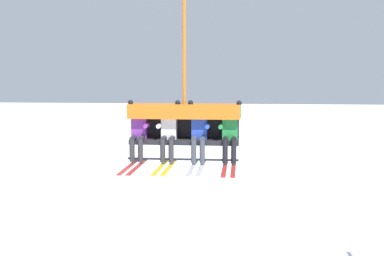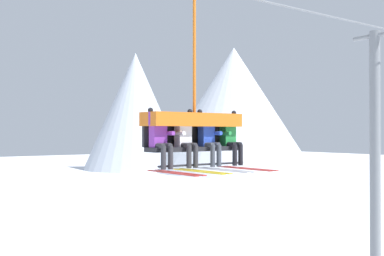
{
  "view_description": "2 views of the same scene",
  "coord_description": "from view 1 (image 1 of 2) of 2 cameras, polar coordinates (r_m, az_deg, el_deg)",
  "views": [
    {
      "loc": [
        2.21,
        -10.91,
        6.34
      ],
      "look_at": [
        1.19,
        -0.85,
        5.25
      ],
      "focal_mm": 45.0,
      "sensor_mm": 36.0,
      "label": 1
    },
    {
      "loc": [
        -5.4,
        -9.37,
        5.32
      ],
      "look_at": [
        0.91,
        -0.87,
        5.42
      ],
      "focal_mm": 45.0,
      "sensor_mm": 36.0,
      "label": 2
    }
  ],
  "objects": [
    {
      "name": "chairlift_chair",
      "position": [
        10.29,
        -0.87,
        1.44
      ],
      "size": [
        2.37,
        0.74,
        4.07
      ],
      "color": "#232328"
    },
    {
      "name": "skier_purple",
      "position": [
        10.26,
        -6.41,
        -0.34
      ],
      "size": [
        0.48,
        1.7,
        1.34
      ],
      "color": "purple"
    },
    {
      "name": "skier_white",
      "position": [
        10.15,
        -2.8,
        -0.38
      ],
      "size": [
        0.48,
        1.7,
        1.34
      ],
      "color": "silver"
    },
    {
      "name": "skier_blue",
      "position": [
        10.07,
        0.8,
        -0.42
      ],
      "size": [
        0.48,
        1.7,
        1.34
      ],
      "color": "#2847B7"
    },
    {
      "name": "skier_green",
      "position": [
        10.04,
        4.52,
        -0.46
      ],
      "size": [
        0.48,
        1.7,
        1.34
      ],
      "color": "#23843D"
    }
  ]
}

